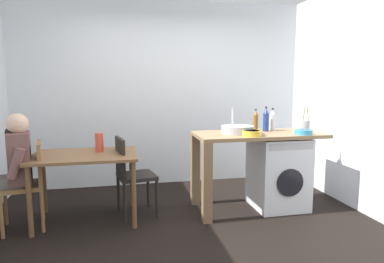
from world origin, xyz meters
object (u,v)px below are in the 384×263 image
at_px(chair_person_seat, 30,180).
at_px(washing_machine, 278,172).
at_px(bottle_tall_green, 256,120).
at_px(bottle_clear_small, 272,120).
at_px(chair_opposite, 130,172).
at_px(mixing_bowl, 252,133).
at_px(seated_person, 11,166).
at_px(colander, 303,132).
at_px(vase, 99,142).
at_px(dining_table, 85,163).
at_px(utensil_crock, 305,125).
at_px(bottle_squat_brown, 266,120).

bearing_deg(chair_person_seat, washing_machine, -100.83).
relative_size(bottle_tall_green, bottle_clear_small, 0.95).
bearing_deg(chair_opposite, mixing_bowl, 66.41).
relative_size(chair_person_seat, bottle_tall_green, 3.42).
xyz_separation_m(chair_person_seat, seated_person, (-0.16, -0.03, 0.16)).
relative_size(chair_person_seat, colander, 4.50).
distance_m(seated_person, mixing_bowl, 2.53).
relative_size(bottle_tall_green, colander, 1.32).
distance_m(chair_person_seat, vase, 0.80).
xyz_separation_m(dining_table, bottle_clear_small, (2.22, 0.11, 0.40)).
relative_size(bottle_clear_small, mixing_bowl, 1.25).
relative_size(chair_opposite, utensil_crock, 3.00).
distance_m(mixing_bowl, colander, 0.62).
height_order(washing_machine, utensil_crock, utensil_crock).
relative_size(washing_machine, mixing_bowl, 3.89).
bearing_deg(bottle_squat_brown, colander, -47.68).
xyz_separation_m(chair_opposite, seated_person, (-1.18, -0.15, 0.16)).
distance_m(chair_person_seat, mixing_bowl, 2.40).
height_order(bottle_squat_brown, bottle_clear_small, bottle_squat_brown).
height_order(bottle_squat_brown, utensil_crock, same).
relative_size(dining_table, bottle_tall_green, 4.18).
distance_m(dining_table, washing_machine, 2.25).
bearing_deg(bottle_clear_small, mixing_bowl, -138.59).
distance_m(chair_opposite, colander, 2.02).
height_order(chair_opposite, vase, vase).
height_order(bottle_tall_green, vase, bottle_tall_green).
distance_m(dining_table, bottle_clear_small, 2.26).
bearing_deg(chair_opposite, utensil_crock, 77.74).
xyz_separation_m(washing_machine, utensil_crock, (0.37, 0.05, 0.56)).
bearing_deg(seated_person, bottle_clear_small, -96.89).
relative_size(chair_opposite, bottle_clear_small, 3.26).
bearing_deg(bottle_clear_small, seated_person, -175.57).
distance_m(chair_opposite, bottle_clear_small, 1.83).
bearing_deg(washing_machine, colander, -49.26).
bearing_deg(bottle_squat_brown, vase, 178.84).
height_order(dining_table, bottle_squat_brown, bottle_squat_brown).
bearing_deg(colander, chair_opposite, 170.80).
distance_m(bottle_tall_green, utensil_crock, 0.60).
relative_size(bottle_squat_brown, bottle_clear_small, 1.08).
xyz_separation_m(colander, vase, (-2.27, 0.38, -0.11)).
height_order(seated_person, colander, seated_person).
height_order(washing_machine, bottle_clear_small, bottle_clear_small).
relative_size(seated_person, utensil_crock, 4.01).
relative_size(bottle_tall_green, bottle_squat_brown, 0.88).
height_order(dining_table, washing_machine, washing_machine).
bearing_deg(bottle_squat_brown, utensil_crock, -8.12).
distance_m(chair_opposite, vase, 0.47).
distance_m(washing_machine, bottle_tall_green, 0.69).
bearing_deg(washing_machine, seated_person, -178.92).
height_order(washing_machine, colander, colander).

